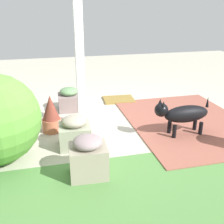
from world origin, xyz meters
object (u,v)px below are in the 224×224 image
Objects in this scene: stone_planter_nearest at (69,99)px; stone_planter_mid at (75,132)px; doormat at (119,99)px; stone_planter_far at (88,157)px; dog at (183,114)px; porch_pillar at (79,45)px; terracotta_pot_spiky at (51,115)px.

stone_planter_nearest is 1.37m from stone_planter_mid.
stone_planter_far is at bearing 67.42° from doormat.
stone_planter_far is at bearing 95.34° from stone_planter_mid.
dog is at bearing 135.86° from stone_planter_nearest.
dog is 1.40× the size of doormat.
stone_planter_nearest is 2.03m from dog.
porch_pillar is 3.00× the size of dog.
stone_planter_nearest is 0.85× the size of stone_planter_far.
stone_planter_mid is 1.52m from dog.
porch_pillar reaches higher than stone_planter_nearest.
porch_pillar is at bearing -106.48° from stone_planter_mid.
dog is at bearing 162.09° from terracotta_pot_spiky.
porch_pillar is 1.08m from terracotta_pot_spiky.
stone_planter_far is (-0.00, 2.08, 0.04)m from stone_planter_nearest.
stone_planter_mid reaches higher than doormat.
dog reaches higher than doormat.
stone_planter_mid is at bearing 57.65° from doormat.
doormat is (0.47, -1.69, -0.31)m from dog.
stone_planter_mid is at bearing -84.66° from stone_planter_far.
porch_pillar is 1.81m from doormat.
stone_planter_far is at bearing 24.73° from dog.
doormat is at bearing -163.99° from stone_planter_nearest.
doormat is (-1.05, -1.65, -0.19)m from stone_planter_mid.
porch_pillar is at bearing -26.89° from dog.
stone_planter_far reaches higher than stone_planter_nearest.
porch_pillar reaches higher than stone_planter_far.
stone_planter_mid is at bearing -1.47° from dog.
stone_planter_nearest is 0.74× the size of terracotta_pot_spiky.
doormat is (-1.33, -1.11, -0.25)m from terracotta_pot_spiky.
stone_planter_mid is (0.06, 1.37, 0.01)m from stone_planter_nearest.
terracotta_pot_spiky is at bearing 67.71° from stone_planter_nearest.
terracotta_pot_spiky is 0.95× the size of doormat.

